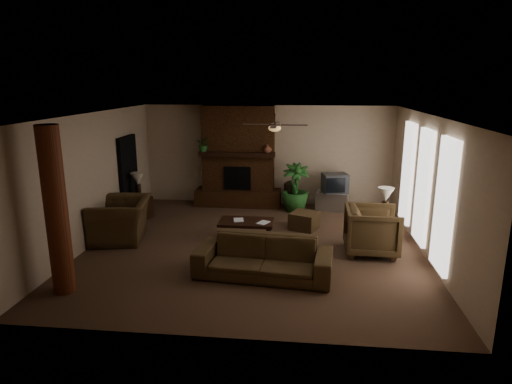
# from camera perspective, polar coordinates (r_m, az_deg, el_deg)

# --- Properties ---
(room_shell) EXTENTS (7.00, 7.00, 7.00)m
(room_shell) POSITION_cam_1_polar(r_m,az_deg,el_deg) (9.09, -0.27, 1.22)
(room_shell) COLOR brown
(room_shell) RESTS_ON ground
(fireplace) EXTENTS (2.40, 0.70, 2.80)m
(fireplace) POSITION_cam_1_polar(r_m,az_deg,el_deg) (12.37, -2.31, 3.54)
(fireplace) COLOR #512C15
(fireplace) RESTS_ON ground
(windows) EXTENTS (0.08, 3.65, 2.35)m
(windows) POSITION_cam_1_polar(r_m,az_deg,el_deg) (9.57, 20.88, 0.62)
(windows) COLOR white
(windows) RESTS_ON ground
(log_column) EXTENTS (0.36, 0.36, 2.80)m
(log_column) POSITION_cam_1_polar(r_m,az_deg,el_deg) (7.78, -24.53, -2.34)
(log_column) COLOR brown
(log_column) RESTS_ON ground
(doorway) EXTENTS (0.10, 1.00, 2.10)m
(doorway) POSITION_cam_1_polar(r_m,az_deg,el_deg) (11.73, -16.21, 1.87)
(doorway) COLOR black
(doorway) RESTS_ON ground
(ceiling_fan) EXTENTS (1.35, 1.35, 0.37)m
(ceiling_fan) POSITION_cam_1_polar(r_m,az_deg,el_deg) (9.16, 2.45, 8.48)
(ceiling_fan) COLOR #302215
(ceiling_fan) RESTS_ON ceiling
(sofa) EXTENTS (2.51, 0.96, 0.96)m
(sofa) POSITION_cam_1_polar(r_m,az_deg,el_deg) (7.95, 0.95, -7.68)
(sofa) COLOR #4B3720
(sofa) RESTS_ON ground
(armchair_left) EXTENTS (1.15, 1.53, 1.21)m
(armchair_left) POSITION_cam_1_polar(r_m,az_deg,el_deg) (10.19, -17.21, -2.61)
(armchair_left) COLOR #4B3720
(armchair_left) RESTS_ON ground
(armchair_right) EXTENTS (1.00, 1.06, 1.07)m
(armchair_right) POSITION_cam_1_polar(r_m,az_deg,el_deg) (9.26, 14.87, -4.59)
(armchair_right) COLOR #4B3720
(armchair_right) RESTS_ON ground
(coffee_table) EXTENTS (1.20, 0.70, 0.43)m
(coffee_table) POSITION_cam_1_polar(r_m,az_deg,el_deg) (9.78, -1.27, -4.09)
(coffee_table) COLOR black
(coffee_table) RESTS_ON ground
(ottoman) EXTENTS (0.79, 0.79, 0.40)m
(ottoman) POSITION_cam_1_polar(r_m,az_deg,el_deg) (10.59, 6.30, -3.72)
(ottoman) COLOR #4B3720
(ottoman) RESTS_ON ground
(tv_stand) EXTENTS (0.93, 0.65, 0.50)m
(tv_stand) POSITION_cam_1_polar(r_m,az_deg,el_deg) (12.23, 9.85, -1.14)
(tv_stand) COLOR #B5B6B8
(tv_stand) RESTS_ON ground
(tv) EXTENTS (0.75, 0.66, 0.52)m
(tv) POSITION_cam_1_polar(r_m,az_deg,el_deg) (12.05, 10.22, 1.12)
(tv) COLOR #38383B
(tv) RESTS_ON tv_stand
(floor_vase) EXTENTS (0.34, 0.34, 0.77)m
(floor_vase) POSITION_cam_1_polar(r_m,az_deg,el_deg) (12.24, 4.43, -0.07)
(floor_vase) COLOR black
(floor_vase) RESTS_ON ground
(floor_plant) EXTENTS (0.93, 1.40, 0.73)m
(floor_plant) POSITION_cam_1_polar(r_m,az_deg,el_deg) (11.95, 5.09, -0.77)
(floor_plant) COLOR #285A24
(floor_plant) RESTS_ON ground
(side_table_left) EXTENTS (0.63, 0.63, 0.55)m
(side_table_left) POSITION_cam_1_polar(r_m,az_deg,el_deg) (11.69, -14.87, -2.00)
(side_table_left) COLOR black
(side_table_left) RESTS_ON ground
(lamp_left) EXTENTS (0.37, 0.37, 0.65)m
(lamp_left) POSITION_cam_1_polar(r_m,az_deg,el_deg) (11.50, -15.13, 1.45)
(lamp_left) COLOR #302215
(lamp_left) RESTS_ON side_table_left
(side_table_right) EXTENTS (0.65, 0.65, 0.55)m
(side_table_right) POSITION_cam_1_polar(r_m,az_deg,el_deg) (10.18, 15.91, -4.48)
(side_table_right) COLOR black
(side_table_right) RESTS_ON ground
(lamp_right) EXTENTS (0.46, 0.46, 0.65)m
(lamp_right) POSITION_cam_1_polar(r_m,az_deg,el_deg) (9.96, 16.51, -0.58)
(lamp_right) COLOR #302215
(lamp_right) RESTS_ON side_table_right
(mantel_plant) EXTENTS (0.49, 0.52, 0.33)m
(mantel_plant) POSITION_cam_1_polar(r_m,az_deg,el_deg) (12.15, -6.80, 5.98)
(mantel_plant) COLOR #285A24
(mantel_plant) RESTS_ON fireplace
(mantel_vase) EXTENTS (0.23, 0.24, 0.22)m
(mantel_vase) POSITION_cam_1_polar(r_m,az_deg,el_deg) (11.90, 1.52, 5.64)
(mantel_vase) COLOR brown
(mantel_vase) RESTS_ON fireplace
(book_a) EXTENTS (0.22, 0.07, 0.29)m
(book_a) POSITION_cam_1_polar(r_m,az_deg,el_deg) (9.73, -2.93, -2.96)
(book_a) COLOR #999999
(book_a) RESTS_ON coffee_table
(book_b) EXTENTS (0.20, 0.11, 0.29)m
(book_b) POSITION_cam_1_polar(r_m,az_deg,el_deg) (9.61, 0.40, -3.16)
(book_b) COLOR #999999
(book_b) RESTS_ON coffee_table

